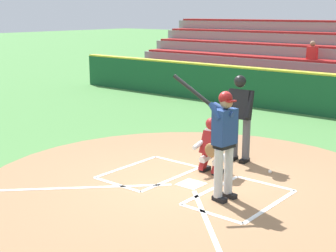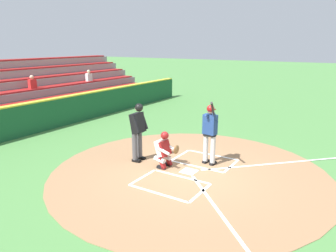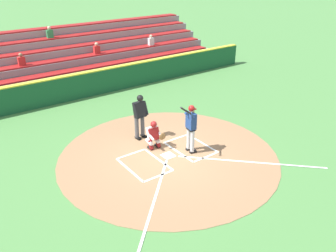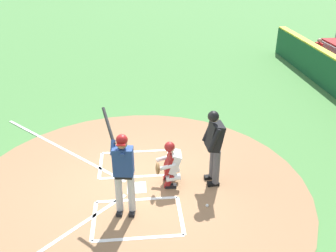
{
  "view_description": "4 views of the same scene",
  "coord_description": "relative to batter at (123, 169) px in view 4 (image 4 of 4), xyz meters",
  "views": [
    {
      "loc": [
        -5.09,
        6.87,
        3.14
      ],
      "look_at": [
        0.42,
        0.17,
        1.09
      ],
      "focal_mm": 52.05,
      "sensor_mm": 36.0,
      "label": 1
    },
    {
      "loc": [
        7.57,
        4.04,
        3.64
      ],
      "look_at": [
        -0.35,
        -0.95,
        1.18
      ],
      "focal_mm": 33.65,
      "sensor_mm": 36.0,
      "label": 2
    },
    {
      "loc": [
        6.57,
        9.01,
        6.57
      ],
      "look_at": [
        -0.13,
        -0.19,
        1.11
      ],
      "focal_mm": 37.53,
      "sensor_mm": 36.0,
      "label": 3
    },
    {
      "loc": [
        -7.12,
        -0.06,
        5.19
      ],
      "look_at": [
        0.58,
        -0.79,
        1.3
      ],
      "focal_mm": 39.75,
      "sensor_mm": 36.0,
      "label": 4
    }
  ],
  "objects": [
    {
      "name": "home_plate_and_chalk",
      "position": [
        0.84,
        0.64,
        -1.08
      ],
      "size": [
        7.93,
        4.91,
        0.01
      ],
      "color": "white",
      "rests_on": "dirt_circle"
    },
    {
      "name": "catcher",
      "position": [
        0.92,
        -1.04,
        -0.51
      ],
      "size": [
        0.59,
        0.62,
        1.13
      ],
      "color": "black",
      "rests_on": "ground"
    },
    {
      "name": "ground_plane",
      "position": [
        0.84,
        -0.24,
        -1.1
      ],
      "size": [
        120.0,
        120.0,
        0.0
      ],
      "primitive_type": "plane",
      "color": "#4C8442"
    },
    {
      "name": "dirt_circle",
      "position": [
        0.84,
        -0.24,
        -1.09
      ],
      "size": [
        8.0,
        8.0,
        0.01
      ],
      "primitive_type": "cylinder",
      "color": "#99704C",
      "rests_on": "ground"
    },
    {
      "name": "batter",
      "position": [
        0.0,
        0.0,
        0.0
      ],
      "size": [
        1.0,
        0.62,
        2.13
      ],
      "color": "#BCBCBC",
      "rests_on": "ground"
    },
    {
      "name": "plate_umpire",
      "position": [
        0.91,
        -2.03,
        -0.02
      ],
      "size": [
        0.6,
        0.44,
        1.86
      ],
      "color": "#4C4C51",
      "rests_on": "ground"
    },
    {
      "name": "baseball",
      "position": [
        0.01,
        -1.75,
        -1.06
      ],
      "size": [
        0.07,
        0.07,
        0.07
      ],
      "primitive_type": "sphere",
      "color": "white",
      "rests_on": "ground"
    }
  ]
}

